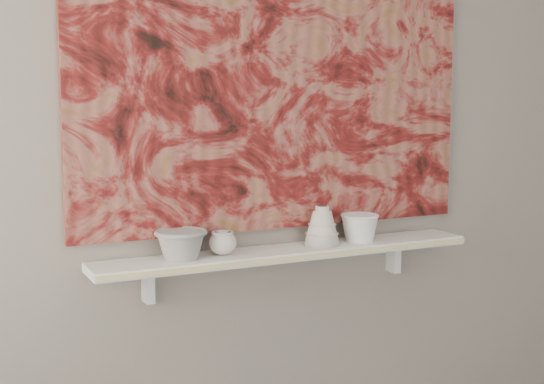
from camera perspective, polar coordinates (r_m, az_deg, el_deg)
wall_back at (r=2.69m, az=0.36°, el=4.92°), size 3.60×0.00×3.60m
shelf at (r=2.66m, az=1.26°, el=-4.58°), size 1.40×0.18×0.03m
shelf_stripe at (r=2.58m, az=2.21°, el=-4.96°), size 1.40×0.01×0.02m
bracket_left at (r=2.56m, az=-9.32°, el=-6.89°), size 0.03×0.06×0.12m
bracket_right at (r=2.98m, az=9.13°, el=-4.83°), size 0.03×0.06×0.12m
painting at (r=2.67m, az=0.50°, el=8.98°), size 1.50×0.02×1.10m
house_motif at (r=2.90m, az=8.60°, el=2.69°), size 0.09×0.00×0.08m
bowl_grey at (r=2.49m, az=-6.87°, el=-3.91°), size 0.22×0.22×0.10m
cup_cream at (r=2.54m, az=-3.73°, el=-3.83°), size 0.11×0.11×0.08m
bell_vessel at (r=2.70m, az=3.79°, el=-2.53°), size 0.16×0.16×0.14m
bowl_white at (r=2.79m, az=6.61°, el=-2.67°), size 0.16×0.16×0.10m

